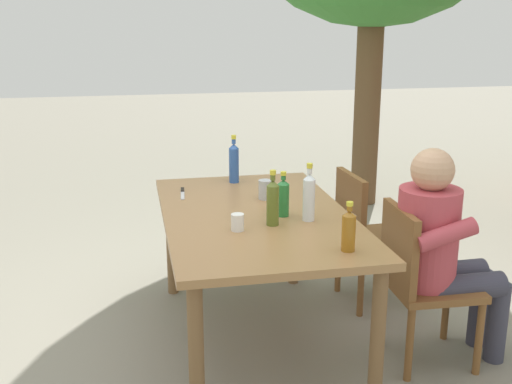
# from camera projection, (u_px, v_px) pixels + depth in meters

# --- Properties ---
(ground_plane) EXTENTS (24.00, 24.00, 0.00)m
(ground_plane) POSITION_uv_depth(u_px,v_px,m) (256.00, 340.00, 3.64)
(ground_plane) COLOR gray
(dining_table) EXTENTS (1.67, 1.00, 0.78)m
(dining_table) POSITION_uv_depth(u_px,v_px,m) (256.00, 228.00, 3.45)
(dining_table) COLOR #A37547
(dining_table) RESTS_ON ground_plane
(chair_far_right) EXTENTS (0.46, 0.46, 0.87)m
(chair_far_right) POSITION_uv_depth(u_px,v_px,m) (419.00, 277.00, 3.31)
(chair_far_right) COLOR brown
(chair_far_right) RESTS_ON ground_plane
(chair_far_left) EXTENTS (0.46, 0.46, 0.87)m
(chair_far_left) POSITION_uv_depth(u_px,v_px,m) (367.00, 231.00, 4.01)
(chair_far_left) COLOR brown
(chair_far_left) RESTS_ON ground_plane
(person_in_white_shirt) EXTENTS (0.47, 0.61, 1.18)m
(person_in_white_shirt) POSITION_uv_depth(u_px,v_px,m) (440.00, 246.00, 3.28)
(person_in_white_shirt) COLOR #B7424C
(person_in_white_shirt) RESTS_ON ground_plane
(bottle_green) EXTENTS (0.06, 0.06, 0.25)m
(bottle_green) POSITION_uv_depth(u_px,v_px,m) (283.00, 197.00, 3.35)
(bottle_green) COLOR #287A38
(bottle_green) RESTS_ON dining_table
(bottle_amber) EXTENTS (0.06, 0.06, 0.23)m
(bottle_amber) POSITION_uv_depth(u_px,v_px,m) (349.00, 230.00, 2.85)
(bottle_amber) COLOR #996019
(bottle_amber) RESTS_ON dining_table
(bottle_clear) EXTENTS (0.06, 0.06, 0.31)m
(bottle_clear) POSITION_uv_depth(u_px,v_px,m) (309.00, 196.00, 3.27)
(bottle_clear) COLOR white
(bottle_clear) RESTS_ON dining_table
(bottle_olive) EXTENTS (0.06, 0.06, 0.29)m
(bottle_olive) POSITION_uv_depth(u_px,v_px,m) (273.00, 202.00, 3.20)
(bottle_olive) COLOR #566623
(bottle_olive) RESTS_ON dining_table
(bottle_blue) EXTENTS (0.06, 0.06, 0.31)m
(bottle_blue) POSITION_uv_depth(u_px,v_px,m) (234.00, 162.00, 4.02)
(bottle_blue) COLOR #2D56A3
(bottle_blue) RESTS_ON dining_table
(cup_white) EXTENTS (0.07, 0.07, 0.09)m
(cup_white) POSITION_uv_depth(u_px,v_px,m) (238.00, 222.00, 3.14)
(cup_white) COLOR white
(cup_white) RESTS_ON dining_table
(cup_steel) EXTENTS (0.08, 0.08, 0.11)m
(cup_steel) POSITION_uv_depth(u_px,v_px,m) (265.00, 190.00, 3.68)
(cup_steel) COLOR #B2B7BC
(cup_steel) RESTS_ON dining_table
(table_knife) EXTENTS (0.24, 0.04, 0.01)m
(table_knife) POSITION_uv_depth(u_px,v_px,m) (183.00, 193.00, 3.80)
(table_knife) COLOR silver
(table_knife) RESTS_ON dining_table
(backpack_by_near_side) EXTENTS (0.28, 0.24, 0.40)m
(backpack_by_near_side) POSITION_uv_depth(u_px,v_px,m) (243.00, 234.00, 4.83)
(backpack_by_near_side) COLOR #47663D
(backpack_by_near_side) RESTS_ON ground_plane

